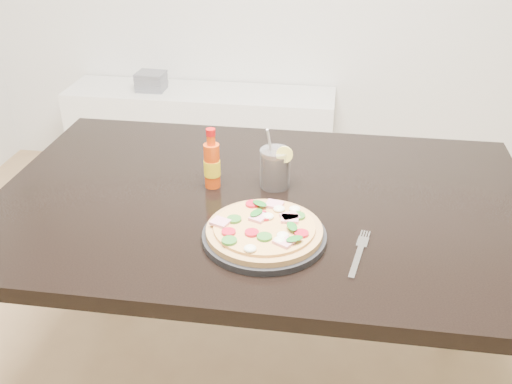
# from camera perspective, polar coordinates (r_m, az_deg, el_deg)

# --- Properties ---
(dining_table) EXTENTS (1.40, 0.90, 0.75)m
(dining_table) POSITION_cam_1_polar(r_m,az_deg,el_deg) (1.53, 0.66, -3.17)
(dining_table) COLOR black
(dining_table) RESTS_ON ground
(plate) EXTENTS (0.29, 0.29, 0.02)m
(plate) POSITION_cam_1_polar(r_m,az_deg,el_deg) (1.31, 0.83, -4.43)
(plate) COLOR black
(plate) RESTS_ON dining_table
(pizza) EXTENTS (0.27, 0.27, 0.03)m
(pizza) POSITION_cam_1_polar(r_m,az_deg,el_deg) (1.30, 0.89, -3.69)
(pizza) COLOR tan
(pizza) RESTS_ON plate
(hot_sauce_bottle) EXTENTS (0.05, 0.05, 0.17)m
(hot_sauce_bottle) POSITION_cam_1_polar(r_m,az_deg,el_deg) (1.51, -4.42, 2.79)
(hot_sauce_bottle) COLOR #DC430C
(hot_sauce_bottle) RESTS_ON dining_table
(cola_cup) EXTENTS (0.09, 0.08, 0.17)m
(cola_cup) POSITION_cam_1_polar(r_m,az_deg,el_deg) (1.52, 1.91, 2.34)
(cola_cup) COLOR black
(cola_cup) RESTS_ON dining_table
(fork) EXTENTS (0.05, 0.19, 0.00)m
(fork) POSITION_cam_1_polar(r_m,az_deg,el_deg) (1.29, 10.31, -5.91)
(fork) COLOR silver
(fork) RESTS_ON dining_table
(media_console) EXTENTS (1.40, 0.34, 0.50)m
(media_console) POSITION_cam_1_polar(r_m,az_deg,el_deg) (3.11, -5.45, 5.66)
(media_console) COLOR white
(media_console) RESTS_ON ground
(cd_stack) EXTENTS (0.14, 0.12, 0.09)m
(cd_stack) POSITION_cam_1_polar(r_m,az_deg,el_deg) (3.05, -10.45, 10.84)
(cd_stack) COLOR slate
(cd_stack) RESTS_ON media_console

